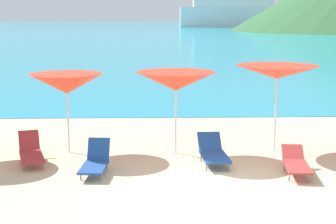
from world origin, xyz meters
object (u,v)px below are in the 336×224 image
at_px(lounge_chair_3, 296,163).
at_px(lounge_chair_9, 213,152).
at_px(umbrella_5, 277,72).
at_px(umbrella_3, 67,84).
at_px(umbrella_4, 176,81).
at_px(lounge_chair_7, 95,161).
at_px(cruise_ship, 233,7).
at_px(lounge_chair_2, 31,152).

bearing_deg(lounge_chair_3, lounge_chair_9, 159.21).
xyz_separation_m(umbrella_5, lounge_chair_3, (-0.01, -2.21, -1.91)).
distance_m(umbrella_3, lounge_chair_9, 4.33).
height_order(umbrella_4, lounge_chair_7, umbrella_4).
bearing_deg(lounge_chair_3, cruise_ship, 88.51).
xyz_separation_m(umbrella_5, lounge_chair_9, (-1.86, -1.24, -1.89)).
bearing_deg(lounge_chair_3, umbrella_3, 165.95).
bearing_deg(lounge_chair_2, lounge_chair_3, -27.31).
bearing_deg(lounge_chair_3, umbrella_5, 96.55).
bearing_deg(umbrella_5, lounge_chair_9, -146.24).
xyz_separation_m(lounge_chair_7, lounge_chair_9, (2.90, 0.74, 0.01)).
relative_size(lounge_chair_7, lounge_chair_9, 0.86).
xyz_separation_m(umbrella_3, cruise_ship, (32.41, 183.21, 5.65)).
height_order(umbrella_3, lounge_chair_2, umbrella_3).
distance_m(umbrella_3, lounge_chair_2, 2.07).
relative_size(umbrella_4, umbrella_5, 0.94).
relative_size(umbrella_3, lounge_chair_3, 1.37).
distance_m(umbrella_5, lounge_chair_3, 2.92).
bearing_deg(lounge_chair_9, umbrella_5, 30.03).
height_order(umbrella_3, lounge_chair_7, umbrella_3).
relative_size(lounge_chair_2, lounge_chair_3, 1.09).
xyz_separation_m(umbrella_3, lounge_chair_2, (-0.80, -1.02, -1.62)).
relative_size(lounge_chair_2, cruise_ship, 0.04).
bearing_deg(lounge_chair_7, lounge_chair_9, 18.77).
height_order(lounge_chair_3, cruise_ship, cruise_ship).
bearing_deg(lounge_chair_2, cruise_ship, 62.45).
relative_size(lounge_chair_9, cruise_ship, 0.04).
bearing_deg(lounge_chair_7, umbrella_3, 120.30).
xyz_separation_m(lounge_chair_7, cruise_ship, (31.46, 185.15, 7.26)).
bearing_deg(lounge_chair_9, lounge_chair_3, -31.23).
xyz_separation_m(umbrella_3, umbrella_5, (5.70, 0.05, 0.29)).
bearing_deg(umbrella_3, cruise_ship, 79.97).
height_order(umbrella_4, lounge_chair_2, umbrella_4).
bearing_deg(umbrella_4, cruise_ship, 80.87).
distance_m(umbrella_3, umbrella_5, 5.71).
bearing_deg(cruise_ship, lounge_chair_2, -99.35).
xyz_separation_m(umbrella_3, lounge_chair_9, (3.84, -1.19, -1.60)).
relative_size(lounge_chair_3, lounge_chair_9, 0.97).
bearing_deg(lounge_chair_9, lounge_chair_2, 174.09).
relative_size(lounge_chair_3, cruise_ship, 0.04).
distance_m(umbrella_3, umbrella_4, 2.94).
distance_m(umbrella_3, cruise_ship, 186.14).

